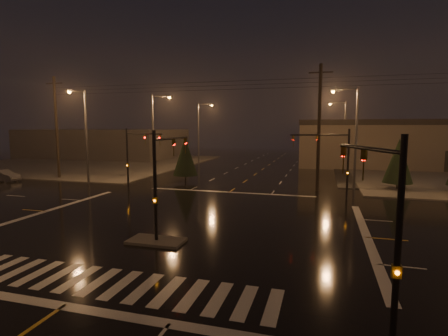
# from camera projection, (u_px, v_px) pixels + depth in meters

# --- Properties ---
(ground) EXTENTS (140.00, 140.00, 0.00)m
(ground) POSITION_uv_depth(u_px,v_px,m) (185.00, 223.00, 22.59)
(ground) COLOR black
(ground) RESTS_ON ground
(sidewalk_nw) EXTENTS (36.00, 36.00, 0.12)m
(sidewalk_nw) POSITION_uv_depth(u_px,v_px,m) (89.00, 163.00, 59.43)
(sidewalk_nw) COLOR #4B4843
(sidewalk_nw) RESTS_ON ground
(median_island) EXTENTS (3.00, 1.60, 0.15)m
(median_island) POSITION_uv_depth(u_px,v_px,m) (156.00, 241.00, 18.77)
(median_island) COLOR #4B4843
(median_island) RESTS_ON ground
(crosswalk) EXTENTS (15.00, 2.60, 0.01)m
(crosswalk) POSITION_uv_depth(u_px,v_px,m) (99.00, 282.00, 14.00)
(crosswalk) COLOR beige
(crosswalk) RESTS_ON ground
(stop_bar_near) EXTENTS (16.00, 0.50, 0.01)m
(stop_bar_near) POSITION_uv_depth(u_px,v_px,m) (64.00, 306.00, 12.09)
(stop_bar_near) COLOR beige
(stop_bar_near) RESTS_ON ground
(stop_bar_far) EXTENTS (16.00, 0.50, 0.01)m
(stop_bar_far) POSITION_uv_depth(u_px,v_px,m) (229.00, 192.00, 33.09)
(stop_bar_far) COLOR beige
(stop_bar_far) RESTS_ON ground
(commercial_block) EXTENTS (30.00, 18.00, 5.60)m
(commercial_block) POSITION_uv_depth(u_px,v_px,m) (105.00, 143.00, 71.93)
(commercial_block) COLOR #403C38
(commercial_block) RESTS_ON ground
(signal_mast_median) EXTENTS (0.25, 4.59, 6.00)m
(signal_mast_median) POSITION_uv_depth(u_px,v_px,m) (163.00, 171.00, 19.22)
(signal_mast_median) COLOR black
(signal_mast_median) RESTS_ON ground
(signal_mast_ne) EXTENTS (4.84, 1.86, 6.00)m
(signal_mast_ne) POSITION_uv_depth(u_px,v_px,m) (336.00, 155.00, 29.22)
(signal_mast_ne) COLOR black
(signal_mast_ne) RESTS_ON ground
(signal_mast_nw) EXTENTS (4.84, 1.86, 6.00)m
(signal_mast_nw) POSITION_uv_depth(u_px,v_px,m) (134.00, 151.00, 34.42)
(signal_mast_nw) COLOR black
(signal_mast_nw) RESTS_ON ground
(signal_mast_se) EXTENTS (1.55, 3.87, 6.00)m
(signal_mast_se) POSITION_uv_depth(u_px,v_px,m) (384.00, 213.00, 10.05)
(signal_mast_se) COLOR black
(signal_mast_se) RESTS_ON ground
(streetlight_1) EXTENTS (2.77, 0.32, 10.00)m
(streetlight_1) POSITION_uv_depth(u_px,v_px,m) (155.00, 130.00, 42.15)
(streetlight_1) COLOR #38383A
(streetlight_1) RESTS_ON ground
(streetlight_2) EXTENTS (2.77, 0.32, 10.00)m
(streetlight_2) POSITION_uv_depth(u_px,v_px,m) (200.00, 129.00, 57.42)
(streetlight_2) COLOR #38383A
(streetlight_2) RESTS_ON ground
(streetlight_3) EXTENTS (2.77, 0.32, 10.00)m
(streetlight_3) POSITION_uv_depth(u_px,v_px,m) (353.00, 131.00, 34.12)
(streetlight_3) COLOR #38383A
(streetlight_3) RESTS_ON ground
(streetlight_4) EXTENTS (2.77, 0.32, 10.00)m
(streetlight_4) POSITION_uv_depth(u_px,v_px,m) (343.00, 129.00, 53.21)
(streetlight_4) COLOR #38383A
(streetlight_4) RESTS_ON ground
(streetlight_5) EXTENTS (0.32, 2.77, 10.00)m
(streetlight_5) POSITION_uv_depth(u_px,v_px,m) (84.00, 130.00, 36.96)
(streetlight_5) COLOR #38383A
(streetlight_5) RESTS_ON ground
(utility_pole_0) EXTENTS (2.20, 0.32, 12.00)m
(utility_pole_0) POSITION_uv_depth(u_px,v_px,m) (57.00, 127.00, 41.25)
(utility_pole_0) COLOR black
(utility_pole_0) RESTS_ON ground
(utility_pole_1) EXTENTS (2.20, 0.32, 12.00)m
(utility_pole_1) POSITION_uv_depth(u_px,v_px,m) (319.00, 127.00, 33.05)
(utility_pole_1) COLOR black
(utility_pole_1) RESTS_ON ground
(conifer_0) EXTENTS (2.78, 2.78, 5.05)m
(conifer_0) POSITION_uv_depth(u_px,v_px,m) (398.00, 161.00, 34.02)
(conifer_0) COLOR black
(conifer_0) RESTS_ON ground
(conifer_3) EXTENTS (2.79, 2.79, 5.05)m
(conifer_3) POSITION_uv_depth(u_px,v_px,m) (185.00, 156.00, 39.32)
(conifer_3) COLOR black
(conifer_3) RESTS_ON ground
(car_crossing) EXTENTS (4.07, 1.63, 1.32)m
(car_crossing) POSITION_uv_depth(u_px,v_px,m) (3.00, 175.00, 39.70)
(car_crossing) COLOR #595B61
(car_crossing) RESTS_ON ground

